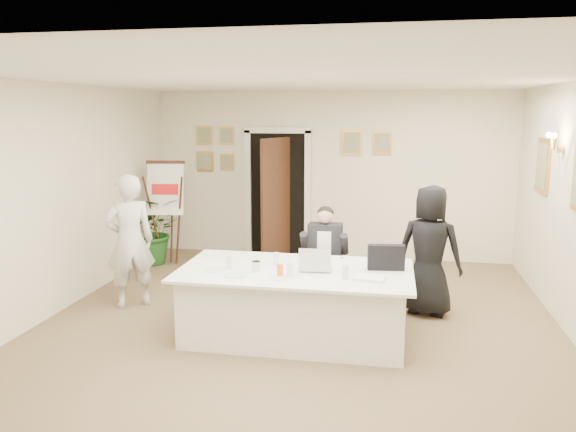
% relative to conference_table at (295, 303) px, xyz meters
% --- Properties ---
extents(floor, '(7.00, 7.00, 0.00)m').
position_rel_conference_table_xyz_m(floor, '(-0.03, 0.13, -0.39)').
color(floor, brown).
rests_on(floor, ground).
extents(ceiling, '(6.00, 7.00, 0.02)m').
position_rel_conference_table_xyz_m(ceiling, '(-0.03, 0.13, 2.41)').
color(ceiling, white).
rests_on(ceiling, wall_back).
extents(wall_back, '(6.00, 0.10, 2.80)m').
position_rel_conference_table_xyz_m(wall_back, '(-0.03, 3.63, 1.01)').
color(wall_back, white).
rests_on(wall_back, floor).
extents(wall_front, '(6.00, 0.10, 2.80)m').
position_rel_conference_table_xyz_m(wall_front, '(-0.03, -3.37, 1.01)').
color(wall_front, white).
rests_on(wall_front, floor).
extents(wall_left, '(0.10, 7.00, 2.80)m').
position_rel_conference_table_xyz_m(wall_left, '(-3.03, 0.13, 1.01)').
color(wall_left, white).
rests_on(wall_left, floor).
extents(doorway, '(1.14, 0.86, 2.20)m').
position_rel_conference_table_xyz_m(doorway, '(-0.91, 3.45, 0.65)').
color(doorway, black).
rests_on(doorway, floor).
extents(pictures_back_wall, '(3.40, 0.06, 0.80)m').
position_rel_conference_table_xyz_m(pictures_back_wall, '(-0.83, 3.60, 1.46)').
color(pictures_back_wall, gold).
rests_on(pictures_back_wall, wall_back).
extents(pictures_right_wall, '(0.06, 2.20, 0.80)m').
position_rel_conference_table_xyz_m(pictures_right_wall, '(2.94, 1.33, 1.36)').
color(pictures_right_wall, gold).
rests_on(pictures_right_wall, wall_right).
extents(wall_sconce, '(0.20, 0.30, 0.24)m').
position_rel_conference_table_xyz_m(wall_sconce, '(2.87, 1.33, 1.71)').
color(wall_sconce, gold).
rests_on(wall_sconce, wall_right).
extents(conference_table, '(2.51, 1.35, 0.78)m').
position_rel_conference_table_xyz_m(conference_table, '(0.00, 0.00, 0.00)').
color(conference_table, silver).
rests_on(conference_table, floor).
extents(seated_man, '(0.66, 0.69, 1.33)m').
position_rel_conference_table_xyz_m(seated_man, '(0.20, 0.96, 0.27)').
color(seated_man, black).
rests_on(seated_man, floor).
extents(flip_chart, '(0.59, 0.40, 1.66)m').
position_rel_conference_table_xyz_m(flip_chart, '(-2.53, 2.58, 0.38)').
color(flip_chart, black).
rests_on(flip_chart, floor).
extents(standing_man, '(0.74, 0.69, 1.70)m').
position_rel_conference_table_xyz_m(standing_man, '(-2.23, 0.63, 0.46)').
color(standing_man, silver).
rests_on(standing_man, floor).
extents(standing_woman, '(0.89, 0.71, 1.60)m').
position_rel_conference_table_xyz_m(standing_woman, '(1.47, 1.03, 0.41)').
color(standing_woman, black).
rests_on(standing_woman, floor).
extents(potted_palm, '(1.26, 1.20, 1.10)m').
position_rel_conference_table_xyz_m(potted_palm, '(-2.83, 2.63, 0.16)').
color(potted_palm, '#1C511B').
rests_on(potted_palm, floor).
extents(laptop, '(0.36, 0.38, 0.28)m').
position_rel_conference_table_xyz_m(laptop, '(0.22, 0.03, 0.52)').
color(laptop, '#B7BABC').
rests_on(laptop, conference_table).
extents(laptop_bag, '(0.40, 0.16, 0.27)m').
position_rel_conference_table_xyz_m(laptop_bag, '(0.96, 0.16, 0.52)').
color(laptop_bag, black).
rests_on(laptop_bag, conference_table).
extents(paper_stack, '(0.34, 0.26, 0.03)m').
position_rel_conference_table_xyz_m(paper_stack, '(0.80, -0.23, 0.40)').
color(paper_stack, white).
rests_on(paper_stack, conference_table).
extents(plate_left, '(0.25, 0.25, 0.01)m').
position_rel_conference_table_xyz_m(plate_left, '(-0.84, -0.22, 0.39)').
color(plate_left, white).
rests_on(plate_left, conference_table).
extents(plate_mid, '(0.25, 0.25, 0.01)m').
position_rel_conference_table_xyz_m(plate_mid, '(-0.56, -0.36, 0.39)').
color(plate_mid, white).
rests_on(plate_mid, conference_table).
extents(plate_near, '(0.24, 0.24, 0.01)m').
position_rel_conference_table_xyz_m(plate_near, '(-0.08, -0.39, 0.39)').
color(plate_near, white).
rests_on(plate_near, conference_table).
extents(glass_a, '(0.08, 0.08, 0.14)m').
position_rel_conference_table_xyz_m(glass_a, '(-0.70, -0.12, 0.45)').
color(glass_a, silver).
rests_on(glass_a, conference_table).
extents(glass_b, '(0.08, 0.08, 0.14)m').
position_rel_conference_table_xyz_m(glass_b, '(-0.00, -0.29, 0.45)').
color(glass_b, silver).
rests_on(glass_b, conference_table).
extents(glass_c, '(0.07, 0.07, 0.14)m').
position_rel_conference_table_xyz_m(glass_c, '(0.56, -0.26, 0.45)').
color(glass_c, silver).
rests_on(glass_c, conference_table).
extents(glass_d, '(0.08, 0.08, 0.14)m').
position_rel_conference_table_xyz_m(glass_d, '(-0.24, 0.13, 0.45)').
color(glass_d, silver).
rests_on(glass_d, conference_table).
extents(oj_glass, '(0.08, 0.08, 0.13)m').
position_rel_conference_table_xyz_m(oj_glass, '(-0.11, -0.30, 0.45)').
color(oj_glass, orange).
rests_on(oj_glass, conference_table).
extents(steel_jug, '(0.11, 0.11, 0.11)m').
position_rel_conference_table_xyz_m(steel_jug, '(-0.40, -0.15, 0.44)').
color(steel_jug, silver).
rests_on(steel_jug, conference_table).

